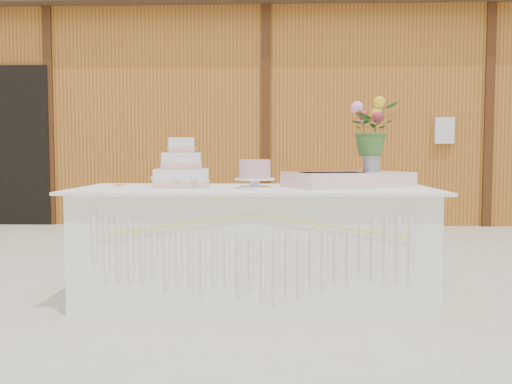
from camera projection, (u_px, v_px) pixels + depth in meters
ground at (254, 300)px, 3.89m from camera, size 80.00×80.00×0.00m
barn at (268, 113)px, 9.75m from camera, size 12.60×4.60×3.30m
cake_table at (254, 244)px, 3.86m from camera, size 2.40×1.00×0.77m
wedding_cake at (182, 170)px, 3.93m from camera, size 0.41×0.41×0.34m
pink_cake_stand at (255, 172)px, 3.75m from camera, size 0.26×0.26×0.19m
satin_runner at (348, 179)px, 3.93m from camera, size 0.93×0.76×0.10m
flower_vase at (372, 160)px, 3.91m from camera, size 0.12×0.12×0.16m
bouquet at (372, 122)px, 3.89m from camera, size 0.41×0.38×0.37m
loose_flowers at (115, 185)px, 4.02m from camera, size 0.25×0.38×0.02m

